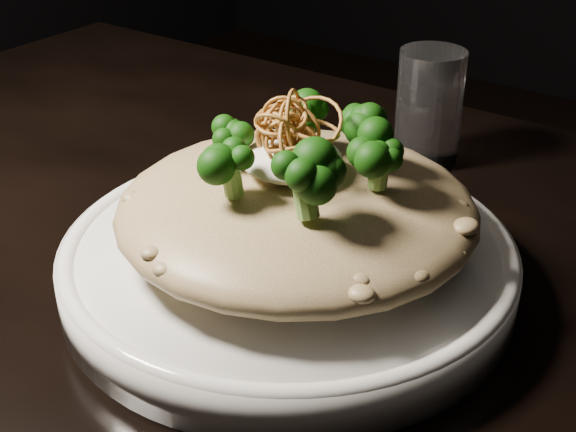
# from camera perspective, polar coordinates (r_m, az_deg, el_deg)

# --- Properties ---
(table) EXTENTS (1.10, 0.80, 0.75)m
(table) POSITION_cam_1_polar(r_m,az_deg,el_deg) (0.66, -5.16, -9.28)
(table) COLOR black
(table) RESTS_ON ground
(plate) EXTENTS (0.32, 0.32, 0.03)m
(plate) POSITION_cam_1_polar(r_m,az_deg,el_deg) (0.57, -0.00, -3.37)
(plate) COLOR white
(plate) RESTS_ON table
(risotto) EXTENTS (0.25, 0.25, 0.05)m
(risotto) POSITION_cam_1_polar(r_m,az_deg,el_deg) (0.55, 0.62, 0.53)
(risotto) COLOR brown
(risotto) RESTS_ON plate
(broccoli) EXTENTS (0.16, 0.16, 0.06)m
(broccoli) POSITION_cam_1_polar(r_m,az_deg,el_deg) (0.52, 0.33, 5.75)
(broccoli) COLOR black
(broccoli) RESTS_ON risotto
(cheese) EXTENTS (0.07, 0.07, 0.02)m
(cheese) POSITION_cam_1_polar(r_m,az_deg,el_deg) (0.53, 0.28, 4.07)
(cheese) COLOR silver
(cheese) RESTS_ON risotto
(shallots) EXTENTS (0.07, 0.07, 0.04)m
(shallots) POSITION_cam_1_polar(r_m,az_deg,el_deg) (0.52, 0.57, 7.11)
(shallots) COLOR brown
(shallots) RESTS_ON cheese
(drinking_glass) EXTENTS (0.07, 0.07, 0.11)m
(drinking_glass) POSITION_cam_1_polar(r_m,az_deg,el_deg) (0.75, 9.99, 7.62)
(drinking_glass) COLOR white
(drinking_glass) RESTS_ON table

